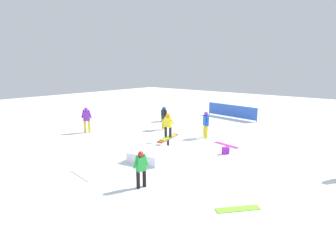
# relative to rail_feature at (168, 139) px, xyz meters

# --- Properties ---
(ground_plane) EXTENTS (60.00, 60.00, 0.00)m
(ground_plane) POSITION_rel_rail_feature_xyz_m (0.00, 0.00, -0.53)
(ground_plane) COLOR white
(rail_feature) EXTENTS (1.84, 0.67, 0.63)m
(rail_feature) POSITION_rel_rail_feature_xyz_m (0.00, 0.00, 0.00)
(rail_feature) COLOR black
(rail_feature) RESTS_ON ground
(snow_kicker_ramp) EXTENTS (2.08, 1.85, 0.45)m
(snow_kicker_ramp) POSITION_rel_rail_feature_xyz_m (-1.64, -0.36, -0.30)
(snow_kicker_ramp) COLOR white
(snow_kicker_ramp) RESTS_ON ground
(main_rider_on_rail) EXTENTS (1.35, 0.75, 1.26)m
(main_rider_on_rail) POSITION_rel_rail_feature_xyz_m (0.00, 0.00, 0.73)
(main_rider_on_rail) COLOR #98D82C
(main_rider_on_rail) RESTS_ON rail_feature
(bystander_green) EXTENTS (0.61, 0.27, 1.34)m
(bystander_green) POSITION_rel_rail_feature_xyz_m (-3.98, -2.12, 0.23)
(bystander_green) COLOR black
(bystander_green) RESTS_ON ground
(bystander_purple) EXTENTS (0.48, 0.63, 1.64)m
(bystander_purple) POSITION_rel_rail_feature_xyz_m (-0.67, 6.27, 0.39)
(bystander_purple) COLOR gold
(bystander_purple) RESTS_ON ground
(bystander_blue) EXTENTS (0.47, 0.62, 1.59)m
(bystander_blue) POSITION_rel_rail_feature_xyz_m (3.17, -0.27, 0.37)
(bystander_blue) COLOR yellow
(bystander_blue) RESTS_ON ground
(bystander_black) EXTENTS (0.33, 0.70, 1.58)m
(bystander_black) POSITION_rel_rail_feature_xyz_m (3.15, 3.00, 0.36)
(bystander_black) COLOR gold
(bystander_black) RESTS_ON ground
(loose_snowboard_lime) EXTENTS (1.22, 1.09, 0.02)m
(loose_snowboard_lime) POSITION_rel_rail_feature_xyz_m (-3.13, -5.38, -0.51)
(loose_snowboard_lime) COLOR #91DB38
(loose_snowboard_lime) RESTS_ON ground
(loose_snowboard_magenta) EXTENTS (0.57, 1.55, 0.02)m
(loose_snowboard_magenta) POSITION_rel_rail_feature_xyz_m (2.59, -1.97, -0.51)
(loose_snowboard_magenta) COLOR #D031A1
(loose_snowboard_magenta) RESTS_ON ground
(loose_snowboard_white) EXTENTS (0.42, 1.52, 0.02)m
(loose_snowboard_white) POSITION_rel_rail_feature_xyz_m (-4.75, 0.42, -0.51)
(loose_snowboard_white) COLOR white
(loose_snowboard_white) RESTS_ON ground
(folding_chair) EXTENTS (0.62, 0.62, 0.88)m
(folding_chair) POSITION_rel_rail_feature_xyz_m (5.17, 4.82, -0.11)
(folding_chair) COLOR #3F3F44
(folding_chair) RESTS_ON ground
(backpack_on_snow) EXTENTS (0.37, 0.33, 0.34)m
(backpack_on_snow) POSITION_rel_rail_feature_xyz_m (1.23, -2.65, -0.36)
(backpack_on_snow) COLOR purple
(backpack_on_snow) RESTS_ON ground
(safety_fence) EXTENTS (0.71, 4.66, 1.10)m
(safety_fence) POSITION_rel_rail_feature_xyz_m (9.84, 1.42, 0.07)
(safety_fence) COLOR blue
(safety_fence) RESTS_ON ground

